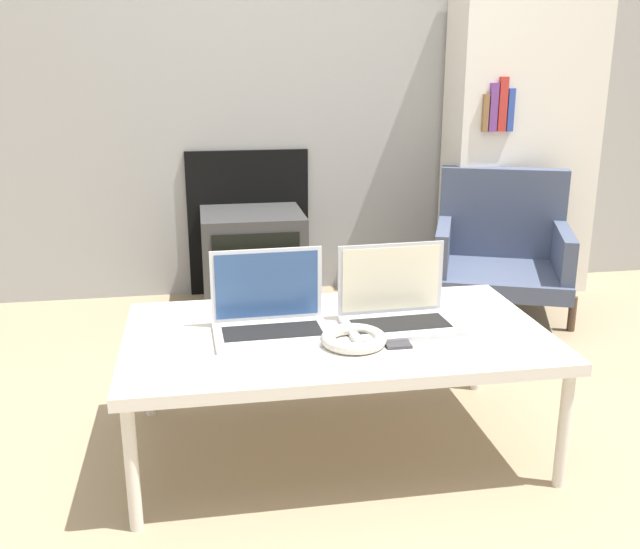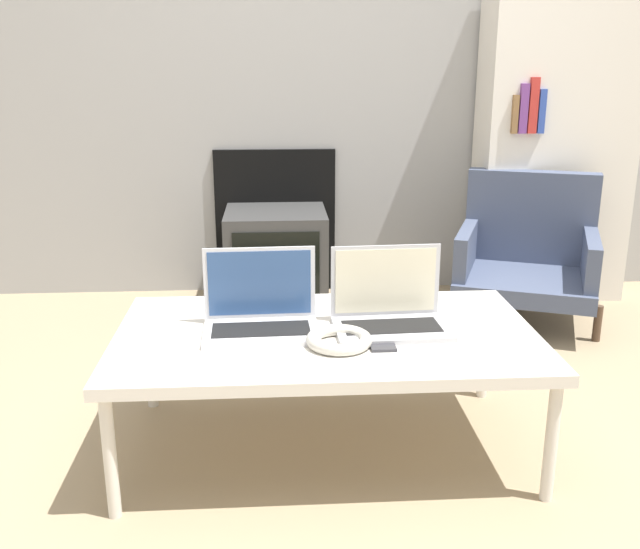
{
  "view_description": "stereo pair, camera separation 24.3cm",
  "coord_description": "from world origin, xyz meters",
  "views": [
    {
      "loc": [
        -0.39,
        -1.78,
        1.19
      ],
      "look_at": [
        0.0,
        0.52,
        0.49
      ],
      "focal_mm": 40.0,
      "sensor_mm": 36.0,
      "label": 1
    },
    {
      "loc": [
        -0.15,
        -1.81,
        1.19
      ],
      "look_at": [
        0.0,
        0.52,
        0.49
      ],
      "focal_mm": 40.0,
      "sensor_mm": 36.0,
      "label": 2
    }
  ],
  "objects": [
    {
      "name": "tv",
      "position": [
        -0.15,
        1.64,
        0.24
      ],
      "size": [
        0.49,
        0.47,
        0.48
      ],
      "color": "#383838",
      "rests_on": "ground_plane"
    },
    {
      "name": "armchair",
      "position": [
        1.04,
        1.37,
        0.33
      ],
      "size": [
        0.78,
        0.76,
        0.68
      ],
      "rotation": [
        0.0,
        0.0,
        -0.37
      ],
      "color": "#47516B",
      "rests_on": "ground_plane"
    },
    {
      "name": "ground_plane",
      "position": [
        0.0,
        0.0,
        0.0
      ],
      "size": [
        14.0,
        14.0,
        0.0
      ],
      "primitive_type": "plane",
      "color": "#998466"
    },
    {
      "name": "phone",
      "position": [
        0.15,
        0.1,
        0.4
      ],
      "size": [
        0.07,
        0.13,
        0.01
      ],
      "color": "#333338",
      "rests_on": "table"
    },
    {
      "name": "wall_back",
      "position": [
        -0.0,
        1.92,
        1.29
      ],
      "size": [
        7.0,
        0.08,
        2.6
      ],
      "color": "#999999",
      "rests_on": "ground_plane"
    },
    {
      "name": "table",
      "position": [
        0.0,
        0.22,
        0.37
      ],
      "size": [
        1.28,
        0.73,
        0.4
      ],
      "color": "silver",
      "rests_on": "ground_plane"
    },
    {
      "name": "laptop_right",
      "position": [
        0.2,
        0.24,
        0.45
      ],
      "size": [
        0.36,
        0.24,
        0.24
      ],
      "rotation": [
        0.0,
        0.0,
        0.05
      ],
      "color": "#B2B2B7",
      "rests_on": "table"
    },
    {
      "name": "laptop_left",
      "position": [
        -0.2,
        0.24,
        0.45
      ],
      "size": [
        0.35,
        0.24,
        0.24
      ],
      "rotation": [
        0.0,
        0.0,
        0.03
      ],
      "color": "silver",
      "rests_on": "table"
    },
    {
      "name": "bookshelf",
      "position": [
        1.25,
        1.72,
        0.78
      ],
      "size": [
        0.75,
        0.32,
        1.56
      ],
      "color": "silver",
      "rests_on": "ground_plane"
    },
    {
      "name": "headphones",
      "position": [
        0.03,
        0.1,
        0.41
      ],
      "size": [
        0.19,
        0.19,
        0.04
      ],
      "color": "beige",
      "rests_on": "table"
    }
  ]
}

